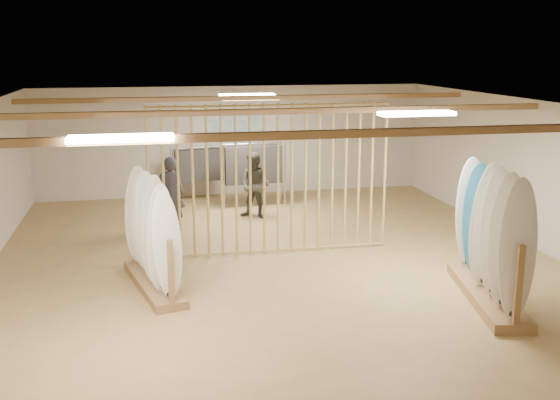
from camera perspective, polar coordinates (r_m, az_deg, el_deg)
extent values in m
plane|color=tan|center=(11.58, 0.00, -5.79)|extent=(12.00, 12.00, 0.00)
plane|color=gray|center=(10.99, 0.00, 8.15)|extent=(12.00, 12.00, 0.00)
plane|color=beige|center=(17.04, -4.13, 5.17)|extent=(12.00, 0.00, 12.00)
plane|color=beige|center=(5.73, 12.57, -11.51)|extent=(12.00, 0.00, 12.00)
plane|color=beige|center=(13.15, 21.87, 1.86)|extent=(0.00, 12.00, 12.00)
cube|color=#987045|center=(11.00, 0.00, 7.73)|extent=(9.50, 6.12, 0.10)
cube|color=white|center=(11.00, 0.00, 7.83)|extent=(1.20, 0.35, 0.06)
cylinder|color=tan|center=(11.76, -11.36, 1.32)|extent=(0.05, 0.05, 2.78)
cylinder|color=tan|center=(11.77, -10.10, 1.38)|extent=(0.05, 0.05, 2.78)
cylinder|color=tan|center=(11.78, -8.85, 1.44)|extent=(0.05, 0.05, 2.78)
cylinder|color=tan|center=(11.79, -7.59, 1.49)|extent=(0.05, 0.05, 2.78)
cylinder|color=tan|center=(11.81, -6.34, 1.55)|extent=(0.05, 0.05, 2.78)
cylinder|color=tan|center=(11.84, -5.09, 1.60)|extent=(0.05, 0.05, 2.78)
cylinder|color=tan|center=(11.87, -3.85, 1.66)|extent=(0.05, 0.05, 2.78)
cylinder|color=tan|center=(11.91, -2.62, 1.71)|extent=(0.05, 0.05, 2.78)
cylinder|color=tan|center=(11.95, -1.39, 1.76)|extent=(0.05, 0.05, 2.78)
cylinder|color=tan|center=(12.00, -0.17, 1.81)|extent=(0.05, 0.05, 2.78)
cylinder|color=tan|center=(12.05, 1.03, 1.86)|extent=(0.05, 0.05, 2.78)
cylinder|color=tan|center=(12.11, 2.23, 1.91)|extent=(0.05, 0.05, 2.78)
cylinder|color=tan|center=(12.17, 3.41, 1.96)|extent=(0.05, 0.05, 2.78)
cylinder|color=tan|center=(12.24, 4.58, 2.00)|extent=(0.05, 0.05, 2.78)
cylinder|color=tan|center=(12.32, 5.74, 2.04)|extent=(0.05, 0.05, 2.78)
cylinder|color=tan|center=(12.40, 6.88, 2.09)|extent=(0.05, 0.05, 2.78)
cylinder|color=tan|center=(12.48, 8.01, 2.13)|extent=(0.05, 0.05, 2.78)
cylinder|color=tan|center=(12.57, 9.12, 2.17)|extent=(0.05, 0.05, 2.78)
cube|color=#357EBA|center=(16.99, -4.14, 5.82)|extent=(1.40, 0.03, 0.90)
cube|color=#987045|center=(10.77, -10.92, -7.15)|extent=(0.99, 2.31, 0.14)
cylinder|color=black|center=(10.51, -11.12, -2.83)|extent=(0.51, 2.16, 0.01)
ellipsoid|color=white|center=(9.62, -9.81, -3.84)|extent=(0.44, 0.15, 1.69)
ellipsoid|color=white|center=(9.97, -10.37, -3.27)|extent=(0.44, 0.15, 1.69)
ellipsoid|color=silver|center=(10.32, -10.89, -2.73)|extent=(0.44, 0.15, 1.69)
ellipsoid|color=white|center=(10.67, -11.38, -2.23)|extent=(0.44, 0.15, 1.69)
ellipsoid|color=white|center=(11.02, -11.83, -1.75)|extent=(0.44, 0.15, 1.69)
ellipsoid|color=silver|center=(11.37, -12.26, -1.31)|extent=(0.44, 0.15, 1.69)
cube|color=#987045|center=(10.57, 17.54, -7.87)|extent=(1.10, 2.66, 0.16)
cylinder|color=black|center=(10.27, 17.91, -2.83)|extent=(0.54, 2.49, 0.01)
ellipsoid|color=white|center=(9.26, 19.97, -4.21)|extent=(0.50, 0.16, 1.93)
ellipsoid|color=silver|center=(9.65, 19.11, -3.45)|extent=(0.50, 0.16, 1.93)
ellipsoid|color=white|center=(10.05, 18.32, -2.74)|extent=(0.50, 0.16, 1.93)
ellipsoid|color=white|center=(10.45, 17.59, -2.08)|extent=(0.50, 0.16, 1.93)
ellipsoid|color=#2D8CD1|center=(10.86, 16.91, -1.48)|extent=(0.50, 0.16, 1.93)
ellipsoid|color=white|center=(11.27, 16.28, -0.92)|extent=(0.50, 0.16, 1.93)
cylinder|color=silver|center=(16.35, -7.20, 4.55)|extent=(1.28, 0.24, 0.03)
cube|color=black|center=(16.42, -7.15, 3.04)|extent=(1.24, 0.52, 0.79)
cylinder|color=silver|center=(16.46, -7.13, 2.32)|extent=(0.03, 0.03, 1.39)
cylinder|color=silver|center=(15.57, -2.40, 4.94)|extent=(1.48, 0.13, 0.03)
cube|color=black|center=(15.65, -2.38, 3.11)|extent=(1.40, 0.46, 0.90)
cylinder|color=silver|center=(15.69, -2.37, 2.26)|extent=(0.03, 0.03, 1.59)
imported|color=#2D2B34|center=(13.80, -9.48, 0.98)|extent=(0.74, 0.59, 1.78)
imported|color=#37352B|center=(14.62, -2.20, 1.66)|extent=(1.03, 0.98, 1.69)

